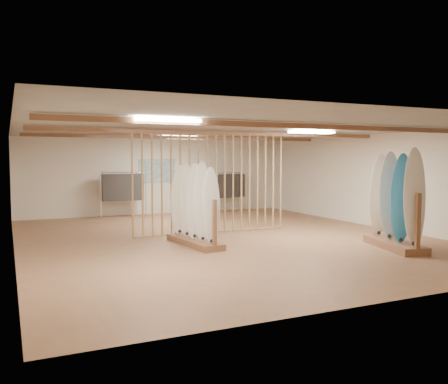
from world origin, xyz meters
name	(u,v)px	position (x,y,z in m)	size (l,w,h in m)	color
floor	(224,238)	(0.00, 0.00, 0.00)	(12.00, 12.00, 0.00)	#9C6B4B
ceiling	(224,130)	(0.00, 0.00, 2.80)	(12.00, 12.00, 0.00)	#999790
wall_back	(157,176)	(0.00, 6.00, 1.40)	(12.00, 12.00, 0.00)	white
wall_front	(398,205)	(0.00, -6.00, 1.40)	(12.00, 12.00, 0.00)	white
wall_left	(12,190)	(-5.00, 0.00, 1.40)	(12.00, 12.00, 0.00)	white
wall_right	(374,181)	(5.00, 0.00, 1.40)	(12.00, 12.00, 0.00)	white
ceiling_slats	(224,133)	(0.00, 0.00, 2.72)	(9.50, 6.12, 0.10)	brown
light_panels	(224,132)	(0.00, 0.00, 2.74)	(1.20, 0.35, 0.06)	white
bamboo_partition	(212,183)	(0.00, 0.80, 1.40)	(4.45, 0.05, 2.78)	tan
poster	(157,171)	(0.00, 5.98, 1.60)	(1.40, 0.03, 0.90)	#316AAB
rack_left	(194,218)	(-1.07, -0.63, 0.66)	(0.76, 2.08, 1.94)	brown
rack_right	(395,216)	(2.98, -2.94, 0.75)	(1.09, 2.01, 2.23)	brown
clothing_rack_a	(123,187)	(-1.42, 5.40, 1.06)	(1.52, 0.50, 1.63)	silver
clothing_rack_b	(229,186)	(2.68, 5.40, 1.02)	(1.41, 0.71, 1.56)	silver
shopper_a	(187,194)	(0.46, 4.03, 0.85)	(0.62, 0.42, 1.71)	#2A2830
shopper_b	(199,191)	(0.70, 3.53, 0.99)	(0.96, 0.75, 1.98)	#3A352C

